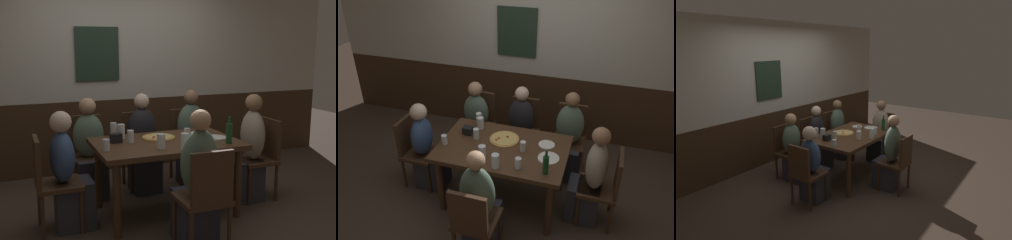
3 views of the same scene
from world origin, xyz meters
TOP-DOWN VIEW (x-y plane):
  - ground_plane at (0.00, 0.00)m, footprint 12.00×12.00m
  - wall_back at (-0.00, 1.65)m, footprint 6.40×0.13m
  - dining_table at (0.00, 0.00)m, footprint 1.41×0.91m
  - chair_left_far at (-0.62, 0.87)m, footprint 0.40×0.40m
  - chair_right_far at (0.62, 0.87)m, footprint 0.40×0.40m
  - chair_mid_near at (0.00, -0.87)m, footprint 0.40×0.40m
  - chair_head_east at (1.12, 0.00)m, footprint 0.40×0.40m
  - chair_head_west at (-1.12, 0.00)m, footprint 0.40×0.40m
  - chair_mid_far at (0.00, 0.87)m, footprint 0.40×0.40m
  - person_left_far at (-0.62, 0.70)m, footprint 0.34×0.37m
  - person_right_far at (0.62, 0.71)m, footprint 0.34×0.37m
  - person_mid_near at (0.00, -0.71)m, footprint 0.34×0.37m
  - person_head_east at (0.96, 0.00)m, footprint 0.37×0.34m
  - person_head_west at (-0.96, 0.00)m, footprint 0.37×0.34m
  - person_mid_far at (-0.00, 0.71)m, footprint 0.34×0.37m
  - pizza at (-0.03, 0.14)m, footprint 0.33×0.33m
  - tumbler_short at (-0.43, 0.38)m, footprint 0.07×0.07m
  - pint_glass_amber at (0.26, -0.31)m, footprint 0.06×0.06m
  - highball_clear at (-0.34, 0.07)m, footprint 0.06×0.06m
  - beer_glass_half at (-0.63, -0.14)m, footprint 0.06×0.06m
  - beer_glass_tall at (-0.15, -0.24)m, footprint 0.08×0.08m
  - pint_glass_pale at (0.04, -0.37)m, footprint 0.08×0.08m
  - pint_glass_stout at (0.23, -0.01)m, footprint 0.06×0.06m
  - tumbler_water at (-0.38, 0.29)m, footprint 0.08×0.08m
  - beer_bottle_green at (0.53, -0.30)m, footprint 0.06×0.06m
  - plate_white_large at (0.52, -0.06)m, footprint 0.22×0.22m
  - plate_white_small at (0.45, 0.18)m, footprint 0.18×0.18m
  - condiment_caddy at (-0.47, 0.14)m, footprint 0.11×0.09m

SIDE VIEW (x-z plane):
  - ground_plane at x=0.00m, z-range 0.00..0.00m
  - person_head_west at x=-0.96m, z-range -0.09..1.02m
  - person_left_far at x=-0.62m, z-range -0.09..1.02m
  - person_mid_far at x=0.00m, z-range -0.09..1.03m
  - person_right_far at x=0.62m, z-range -0.09..1.05m
  - person_head_east at x=0.96m, z-range -0.09..1.07m
  - person_mid_near at x=0.00m, z-range -0.10..1.08m
  - chair_left_far at x=-0.62m, z-range 0.06..0.94m
  - chair_right_far at x=0.62m, z-range 0.06..0.94m
  - chair_mid_near at x=0.00m, z-range 0.06..0.94m
  - chair_head_east at x=1.12m, z-range 0.06..0.94m
  - chair_head_west at x=-1.12m, z-range 0.06..0.94m
  - chair_mid_far at x=0.00m, z-range 0.06..0.94m
  - dining_table at x=0.00m, z-range 0.28..1.02m
  - plate_white_large at x=0.52m, z-range 0.74..0.75m
  - plate_white_small at x=0.45m, z-range 0.74..0.75m
  - pizza at x=-0.03m, z-range 0.74..0.77m
  - condiment_caddy at x=-0.47m, z-range 0.74..0.83m
  - beer_glass_half at x=-0.63m, z-range 0.73..0.84m
  - pint_glass_amber at x=0.26m, z-range 0.73..0.85m
  - pint_glass_stout at x=0.23m, z-range 0.74..0.85m
  - highball_clear at x=-0.34m, z-range 0.73..0.86m
  - beer_glass_tall at x=-0.15m, z-range 0.73..0.87m
  - tumbler_short at x=-0.43m, z-range 0.73..0.88m
  - tumbler_water at x=-0.38m, z-range 0.73..0.88m
  - pint_glass_pale at x=0.04m, z-range 0.73..0.88m
  - beer_bottle_green at x=0.53m, z-range 0.71..0.98m
  - wall_back at x=0.00m, z-range 0.00..2.60m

